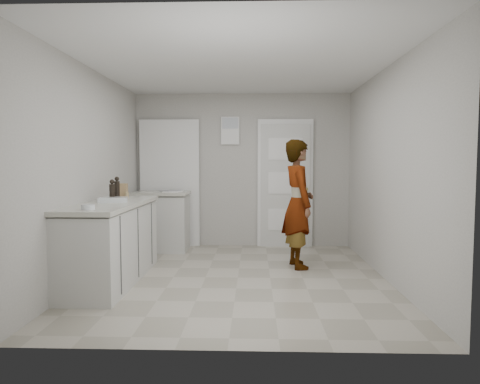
{
  "coord_description": "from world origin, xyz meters",
  "views": [
    {
      "loc": [
        0.19,
        -5.05,
        1.39
      ],
      "look_at": [
        0.01,
        0.4,
        1.0
      ],
      "focal_mm": 32.0,
      "sensor_mm": 36.0,
      "label": 1
    }
  ],
  "objects_px": {
    "oil_cruet_a": "(112,191)",
    "egg_bowl": "(88,207)",
    "person": "(298,204)",
    "spice_jar": "(127,195)",
    "oil_cruet_b": "(117,189)",
    "cake_mix_box": "(123,190)",
    "baking_dish": "(113,200)"
  },
  "relations": [
    {
      "from": "spice_jar",
      "to": "oil_cruet_b",
      "type": "distance_m",
      "value": 0.37
    },
    {
      "from": "spice_jar",
      "to": "egg_bowl",
      "type": "height_order",
      "value": "spice_jar"
    },
    {
      "from": "person",
      "to": "baking_dish",
      "type": "bearing_deg",
      "value": 97.13
    },
    {
      "from": "cake_mix_box",
      "to": "oil_cruet_a",
      "type": "bearing_deg",
      "value": -79.73
    },
    {
      "from": "oil_cruet_a",
      "to": "person",
      "type": "bearing_deg",
      "value": 16.66
    },
    {
      "from": "spice_jar",
      "to": "egg_bowl",
      "type": "xyz_separation_m",
      "value": [
        0.02,
        -1.34,
        -0.01
      ]
    },
    {
      "from": "cake_mix_box",
      "to": "egg_bowl",
      "type": "bearing_deg",
      "value": -80.92
    },
    {
      "from": "person",
      "to": "oil_cruet_a",
      "type": "distance_m",
      "value": 2.35
    },
    {
      "from": "spice_jar",
      "to": "oil_cruet_b",
      "type": "relative_size",
      "value": 0.27
    },
    {
      "from": "person",
      "to": "egg_bowl",
      "type": "distance_m",
      "value": 2.68
    },
    {
      "from": "egg_bowl",
      "to": "person",
      "type": "bearing_deg",
      "value": 35.02
    },
    {
      "from": "oil_cruet_a",
      "to": "baking_dish",
      "type": "distance_m",
      "value": 0.12
    },
    {
      "from": "egg_bowl",
      "to": "cake_mix_box",
      "type": "bearing_deg",
      "value": 94.21
    },
    {
      "from": "cake_mix_box",
      "to": "oil_cruet_a",
      "type": "xyz_separation_m",
      "value": [
        0.06,
        -0.61,
        0.03
      ]
    },
    {
      "from": "oil_cruet_b",
      "to": "spice_jar",
      "type": "bearing_deg",
      "value": 88.78
    },
    {
      "from": "cake_mix_box",
      "to": "spice_jar",
      "type": "bearing_deg",
      "value": -52.12
    },
    {
      "from": "cake_mix_box",
      "to": "spice_jar",
      "type": "distance_m",
      "value": 0.17
    },
    {
      "from": "person",
      "to": "cake_mix_box",
      "type": "relative_size",
      "value": 9.22
    },
    {
      "from": "person",
      "to": "baking_dish",
      "type": "height_order",
      "value": "person"
    },
    {
      "from": "cake_mix_box",
      "to": "oil_cruet_a",
      "type": "height_order",
      "value": "oil_cruet_a"
    },
    {
      "from": "oil_cruet_a",
      "to": "egg_bowl",
      "type": "distance_m",
      "value": 0.87
    },
    {
      "from": "oil_cruet_b",
      "to": "person",
      "type": "bearing_deg",
      "value": 14.13
    },
    {
      "from": "egg_bowl",
      "to": "oil_cruet_b",
      "type": "bearing_deg",
      "value": 91.7
    },
    {
      "from": "spice_jar",
      "to": "baking_dish",
      "type": "bearing_deg",
      "value": -89.8
    },
    {
      "from": "person",
      "to": "oil_cruet_a",
      "type": "relative_size",
      "value": 6.45
    },
    {
      "from": "oil_cruet_a",
      "to": "egg_bowl",
      "type": "xyz_separation_m",
      "value": [
        0.05,
        -0.86,
        -0.1
      ]
    },
    {
      "from": "oil_cruet_b",
      "to": "baking_dish",
      "type": "relative_size",
      "value": 0.8
    },
    {
      "from": "person",
      "to": "baking_dish",
      "type": "relative_size",
      "value": 4.66
    },
    {
      "from": "spice_jar",
      "to": "oil_cruet_b",
      "type": "xyz_separation_m",
      "value": [
        -0.01,
        -0.36,
        0.1
      ]
    },
    {
      "from": "baking_dish",
      "to": "spice_jar",
      "type": "bearing_deg",
      "value": 90.2
    },
    {
      "from": "cake_mix_box",
      "to": "baking_dish",
      "type": "xyz_separation_m",
      "value": [
        0.09,
        -0.67,
        -0.07
      ]
    },
    {
      "from": "person",
      "to": "oil_cruet_a",
      "type": "bearing_deg",
      "value": 95.4
    }
  ]
}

